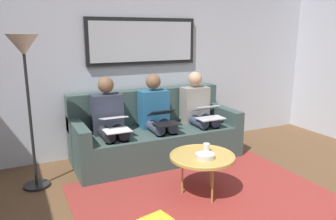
% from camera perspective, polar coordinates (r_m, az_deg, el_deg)
% --- Properties ---
extents(wall_rear, '(6.00, 0.12, 2.60)m').
position_cam_1_polar(wall_rear, '(4.76, -4.75, 8.71)').
color(wall_rear, '#B7BCC6').
rests_on(wall_rear, ground_plane).
extents(area_rug, '(2.60, 1.80, 0.01)m').
position_cam_1_polar(area_rug, '(3.59, 6.08, -14.55)').
color(area_rug, maroon).
rests_on(area_rug, ground_plane).
extents(couch, '(2.20, 0.90, 0.90)m').
position_cam_1_polar(couch, '(4.51, -2.30, -4.32)').
color(couch, '#384C47').
rests_on(couch, ground_plane).
extents(framed_mirror, '(1.59, 0.05, 0.64)m').
position_cam_1_polar(framed_mirror, '(4.66, -4.38, 11.70)').
color(framed_mirror, black).
extents(coffee_table, '(0.68, 0.68, 0.45)m').
position_cam_1_polar(coffee_table, '(3.46, 5.93, -8.01)').
color(coffee_table, tan).
rests_on(coffee_table, ground_plane).
extents(cup, '(0.07, 0.07, 0.09)m').
position_cam_1_polar(cup, '(3.56, 6.64, -6.44)').
color(cup, silver).
rests_on(cup, coffee_table).
extents(bowl, '(0.20, 0.20, 0.05)m').
position_cam_1_polar(bowl, '(3.38, 6.39, -7.89)').
color(bowl, beige).
rests_on(bowl, coffee_table).
extents(person_left, '(0.38, 0.58, 1.14)m').
position_cam_1_polar(person_left, '(4.66, 5.24, -0.02)').
color(person_left, gray).
rests_on(person_left, couch).
extents(laptop_silver, '(0.36, 0.36, 0.16)m').
position_cam_1_polar(laptop_silver, '(4.46, 6.79, -0.45)').
color(laptop_silver, silver).
extents(person_middle, '(0.38, 0.58, 1.14)m').
position_cam_1_polar(person_middle, '(4.37, -1.98, -0.85)').
color(person_middle, '#235B84').
rests_on(person_middle, couch).
extents(laptop_black, '(0.32, 0.38, 0.17)m').
position_cam_1_polar(laptop_black, '(4.17, -0.71, -1.30)').
color(laptop_black, black).
extents(person_right, '(0.38, 0.58, 1.14)m').
position_cam_1_polar(person_right, '(4.17, -10.07, -1.77)').
color(person_right, '#2D3342').
rests_on(person_right, couch).
extents(laptop_white, '(0.30, 0.37, 0.15)m').
position_cam_1_polar(laptop_white, '(3.93, -9.12, -2.27)').
color(laptop_white, white).
extents(magazine_stack, '(0.33, 0.29, 0.03)m').
position_cam_1_polar(magazine_stack, '(3.14, -2.16, -18.51)').
color(magazine_stack, red).
rests_on(magazine_stack, ground_plane).
extents(standing_lamp, '(0.32, 0.32, 1.66)m').
position_cam_1_polar(standing_lamp, '(3.70, -23.48, 7.47)').
color(standing_lamp, black).
rests_on(standing_lamp, ground_plane).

